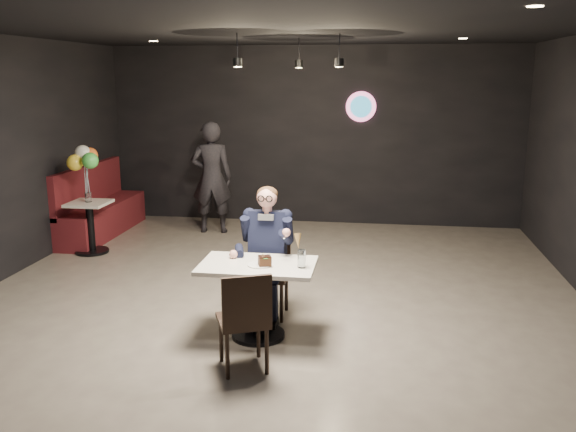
% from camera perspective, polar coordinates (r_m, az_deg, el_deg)
% --- Properties ---
extents(floor, '(9.00, 9.00, 0.00)m').
position_cam_1_polar(floor, '(6.47, -2.10, -9.78)').
color(floor, gray).
rests_on(floor, ground).
extents(wall_sign, '(0.50, 0.06, 0.50)m').
position_cam_1_polar(wall_sign, '(10.35, 6.85, 10.13)').
color(wall_sign, pink).
rests_on(wall_sign, floor).
extents(pendant_lights, '(1.40, 1.20, 0.36)m').
position_cam_1_polar(pendant_lights, '(7.95, 0.45, 15.71)').
color(pendant_lights, black).
rests_on(pendant_lights, floor).
extents(main_table, '(1.10, 0.70, 0.75)m').
position_cam_1_polar(main_table, '(5.98, -2.82, -7.90)').
color(main_table, white).
rests_on(main_table, floor).
extents(chair_far, '(0.42, 0.46, 0.92)m').
position_cam_1_polar(chair_far, '(6.46, -1.88, -5.47)').
color(chair_far, black).
rests_on(chair_far, floor).
extents(chair_near, '(0.57, 0.59, 0.92)m').
position_cam_1_polar(chair_near, '(5.34, -4.23, -9.54)').
color(chair_near, black).
rests_on(chair_near, floor).
extents(seated_man, '(0.60, 0.80, 1.44)m').
position_cam_1_polar(seated_man, '(6.38, -1.90, -3.26)').
color(seated_man, black).
rests_on(seated_man, floor).
extents(dessert_plate, '(0.23, 0.23, 0.01)m').
position_cam_1_polar(dessert_plate, '(5.79, -2.70, -4.59)').
color(dessert_plate, white).
rests_on(dessert_plate, main_table).
extents(cake_slice, '(0.14, 0.13, 0.08)m').
position_cam_1_polar(cake_slice, '(5.75, -2.19, -4.23)').
color(cake_slice, black).
rests_on(cake_slice, dessert_plate).
extents(mint_leaf, '(0.06, 0.04, 0.01)m').
position_cam_1_polar(mint_leaf, '(5.70, -2.17, -3.98)').
color(mint_leaf, '#287C2A').
rests_on(mint_leaf, cake_slice).
extents(sundae_glass, '(0.08, 0.08, 0.17)m').
position_cam_1_polar(sundae_glass, '(5.70, 1.28, -4.02)').
color(sundae_glass, silver).
rests_on(sundae_glass, main_table).
extents(wafer_cone, '(0.09, 0.09, 0.14)m').
position_cam_1_polar(wafer_cone, '(5.67, 0.95, -2.36)').
color(wafer_cone, '#B28349').
rests_on(wafer_cone, sundae_glass).
extents(booth_bench, '(0.56, 2.24, 1.12)m').
position_cam_1_polar(booth_bench, '(10.17, -17.11, 1.40)').
color(booth_bench, '#490F1C').
rests_on(booth_bench, floor).
extents(side_table, '(0.54, 0.54, 0.68)m').
position_cam_1_polar(side_table, '(9.21, -17.97, -1.24)').
color(side_table, white).
rests_on(side_table, floor).
extents(balloon_vase, '(0.09, 0.09, 0.14)m').
position_cam_1_polar(balloon_vase, '(9.11, -18.18, 1.69)').
color(balloon_vase, silver).
rests_on(balloon_vase, side_table).
extents(balloon_bunch, '(0.42, 0.42, 0.69)m').
position_cam_1_polar(balloon_bunch, '(9.04, -18.37, 4.32)').
color(balloon_bunch, yellow).
rests_on(balloon_bunch, balloon_vase).
extents(passerby, '(0.71, 0.51, 1.80)m').
position_cam_1_polar(passerby, '(9.90, -7.15, 3.58)').
color(passerby, black).
rests_on(passerby, floor).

